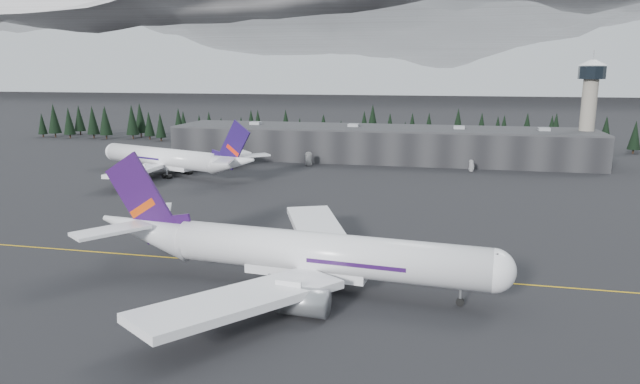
% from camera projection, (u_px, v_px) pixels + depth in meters
% --- Properties ---
extents(ground, '(1400.00, 1400.00, 0.00)m').
position_uv_depth(ground, '(296.00, 263.00, 102.94)').
color(ground, black).
rests_on(ground, ground).
extents(taxiline, '(400.00, 0.40, 0.02)m').
position_uv_depth(taxiline, '(293.00, 267.00, 101.02)').
color(taxiline, gold).
rests_on(taxiline, ground).
extents(terminal, '(160.00, 30.00, 12.60)m').
position_uv_depth(terminal, '(379.00, 143.00, 220.90)').
color(terminal, black).
rests_on(terminal, ground).
extents(control_tower, '(10.00, 10.00, 37.70)m').
position_uv_depth(control_tower, '(589.00, 101.00, 204.24)').
color(control_tower, gray).
rests_on(control_tower, ground).
extents(treeline, '(360.00, 20.00, 15.00)m').
position_uv_depth(treeline, '(389.00, 131.00, 255.96)').
color(treeline, black).
rests_on(treeline, ground).
extents(mountain_ridge, '(4400.00, 900.00, 420.00)m').
position_uv_depth(mountain_ridge, '(435.00, 89.00, 1057.25)').
color(mountain_ridge, white).
rests_on(mountain_ridge, ground).
extents(jet_main, '(70.30, 64.66, 20.68)m').
position_uv_depth(jet_main, '(290.00, 251.00, 91.23)').
color(jet_main, white).
rests_on(jet_main, ground).
extents(jet_parked, '(64.73, 58.07, 19.63)m').
position_uv_depth(jet_parked, '(174.00, 159.00, 186.88)').
color(jet_parked, white).
rests_on(jet_parked, ground).
extents(gse_vehicle_a, '(3.32, 5.52, 1.43)m').
position_uv_depth(gse_vehicle_a, '(309.00, 164.00, 207.30)').
color(gse_vehicle_a, '#B9B8BB').
rests_on(gse_vehicle_a, ground).
extents(gse_vehicle_b, '(4.35, 3.81, 1.42)m').
position_uv_depth(gse_vehicle_b, '(472.00, 170.00, 195.19)').
color(gse_vehicle_b, white).
rests_on(gse_vehicle_b, ground).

